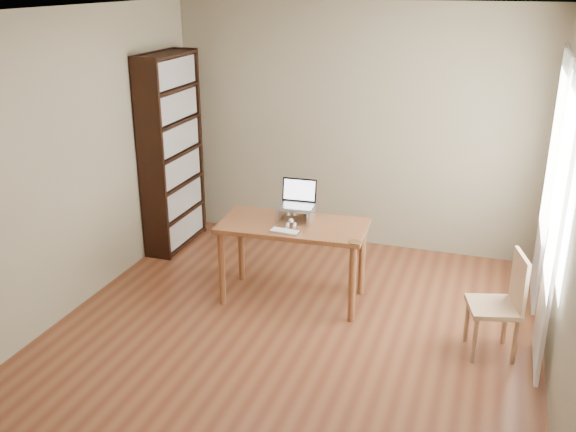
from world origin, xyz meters
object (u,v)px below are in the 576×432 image
at_px(keyboard, 285,231).
at_px(cat, 294,212).
at_px(desk, 293,235).
at_px(chair, 503,302).
at_px(bookshelf, 172,153).
at_px(laptop, 298,199).

bearing_deg(keyboard, cat, 98.33).
xyz_separation_m(desk, cat, (-0.03, 0.11, 0.17)).
bearing_deg(chair, cat, 150.79).
bearing_deg(cat, bookshelf, 140.61).
distance_m(laptop, cat, 0.13).
height_order(bookshelf, cat, bookshelf).
relative_size(bookshelf, cat, 4.39).
bearing_deg(keyboard, desk, 93.09).
distance_m(laptop, keyboard, 0.40).
height_order(keyboard, cat, cat).
bearing_deg(laptop, desk, -93.46).
relative_size(keyboard, chair, 0.31).
distance_m(bookshelf, desk, 1.89).
distance_m(bookshelf, chair, 3.72).
distance_m(laptop, chair, 1.96).
height_order(laptop, keyboard, laptop).
height_order(desk, keyboard, keyboard).
relative_size(laptop, chair, 0.38).
distance_m(cat, chair, 1.95).
height_order(bookshelf, chair, bookshelf).
bearing_deg(desk, laptop, 86.54).
distance_m(bookshelf, cat, 1.78).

